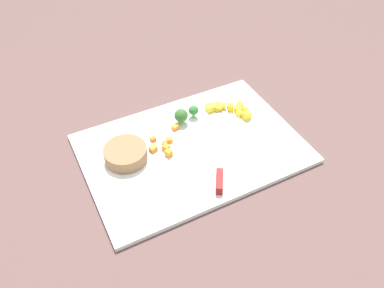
# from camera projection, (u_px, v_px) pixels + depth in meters

# --- Properties ---
(ground_plane) EXTENTS (4.00, 4.00, 0.00)m
(ground_plane) POSITION_uv_depth(u_px,v_px,m) (192.00, 150.00, 0.94)
(ground_plane) COLOR brown
(cutting_board) EXTENTS (0.51, 0.35, 0.01)m
(cutting_board) POSITION_uv_depth(u_px,v_px,m) (192.00, 149.00, 0.93)
(cutting_board) COLOR white
(cutting_board) RESTS_ON ground_plane
(prep_bowl) EXTENTS (0.10, 0.10, 0.03)m
(prep_bowl) POSITION_uv_depth(u_px,v_px,m) (126.00, 154.00, 0.89)
(prep_bowl) COLOR olive
(prep_bowl) RESTS_ON cutting_board
(chef_knife) EXTENTS (0.19, 0.29, 0.02)m
(chef_knife) POSITION_uv_depth(u_px,v_px,m) (221.00, 156.00, 0.90)
(chef_knife) COLOR silver
(chef_knife) RESTS_ON cutting_board
(carrot_dice_0) EXTENTS (0.02, 0.02, 0.01)m
(carrot_dice_0) POSITION_uv_depth(u_px,v_px,m) (153.00, 149.00, 0.92)
(carrot_dice_0) COLOR orange
(carrot_dice_0) RESTS_ON cutting_board
(carrot_dice_1) EXTENTS (0.02, 0.02, 0.01)m
(carrot_dice_1) POSITION_uv_depth(u_px,v_px,m) (166.00, 148.00, 0.92)
(carrot_dice_1) COLOR orange
(carrot_dice_1) RESTS_ON cutting_board
(carrot_dice_2) EXTENTS (0.02, 0.02, 0.01)m
(carrot_dice_2) POSITION_uv_depth(u_px,v_px,m) (175.00, 127.00, 0.97)
(carrot_dice_2) COLOR orange
(carrot_dice_2) RESTS_ON cutting_board
(carrot_dice_3) EXTENTS (0.02, 0.02, 0.02)m
(carrot_dice_3) POSITION_uv_depth(u_px,v_px,m) (169.00, 154.00, 0.90)
(carrot_dice_3) COLOR orange
(carrot_dice_3) RESTS_ON cutting_board
(carrot_dice_4) EXTENTS (0.01, 0.01, 0.01)m
(carrot_dice_4) POSITION_uv_depth(u_px,v_px,m) (153.00, 139.00, 0.94)
(carrot_dice_4) COLOR orange
(carrot_dice_4) RESTS_ON cutting_board
(carrot_dice_5) EXTENTS (0.02, 0.02, 0.01)m
(carrot_dice_5) POSITION_uv_depth(u_px,v_px,m) (169.00, 140.00, 0.94)
(carrot_dice_5) COLOR orange
(carrot_dice_5) RESTS_ON cutting_board
(carrot_dice_6) EXTENTS (0.02, 0.02, 0.01)m
(carrot_dice_6) POSITION_uv_depth(u_px,v_px,m) (165.00, 144.00, 0.93)
(carrot_dice_6) COLOR orange
(carrot_dice_6) RESTS_ON cutting_board
(pepper_dice_0) EXTENTS (0.02, 0.02, 0.01)m
(pepper_dice_0) POSITION_uv_depth(u_px,v_px,m) (240.00, 114.00, 1.01)
(pepper_dice_0) COLOR yellow
(pepper_dice_0) RESTS_ON cutting_board
(pepper_dice_1) EXTENTS (0.02, 0.02, 0.01)m
(pepper_dice_1) POSITION_uv_depth(u_px,v_px,m) (245.00, 110.00, 1.02)
(pepper_dice_1) COLOR yellow
(pepper_dice_1) RESTS_ON cutting_board
(pepper_dice_2) EXTENTS (0.02, 0.02, 0.02)m
(pepper_dice_2) POSITION_uv_depth(u_px,v_px,m) (211.00, 108.00, 1.02)
(pepper_dice_2) COLOR yellow
(pepper_dice_2) RESTS_ON cutting_board
(pepper_dice_3) EXTENTS (0.02, 0.02, 0.02)m
(pepper_dice_3) POSITION_uv_depth(u_px,v_px,m) (247.00, 115.00, 1.00)
(pepper_dice_3) COLOR yellow
(pepper_dice_3) RESTS_ON cutting_board
(pepper_dice_4) EXTENTS (0.02, 0.02, 0.02)m
(pepper_dice_4) POSITION_uv_depth(u_px,v_px,m) (223.00, 107.00, 1.02)
(pepper_dice_4) COLOR yellow
(pepper_dice_4) RESTS_ON cutting_board
(pepper_dice_5) EXTENTS (0.02, 0.02, 0.02)m
(pepper_dice_5) POSITION_uv_depth(u_px,v_px,m) (230.00, 107.00, 1.02)
(pepper_dice_5) COLOR yellow
(pepper_dice_5) RESTS_ON cutting_board
(pepper_dice_6) EXTENTS (0.02, 0.02, 0.01)m
(pepper_dice_6) POSITION_uv_depth(u_px,v_px,m) (218.00, 105.00, 1.03)
(pepper_dice_6) COLOR yellow
(pepper_dice_6) RESTS_ON cutting_board
(pepper_dice_7) EXTENTS (0.02, 0.02, 0.01)m
(pepper_dice_7) POSITION_uv_depth(u_px,v_px,m) (219.00, 109.00, 1.02)
(pepper_dice_7) COLOR gold
(pepper_dice_7) RESTS_ON cutting_board
(pepper_dice_8) EXTENTS (0.02, 0.02, 0.01)m
(pepper_dice_8) POSITION_uv_depth(u_px,v_px,m) (238.00, 110.00, 1.01)
(pepper_dice_8) COLOR yellow
(pepper_dice_8) RESTS_ON cutting_board
(pepper_dice_9) EXTENTS (0.03, 0.02, 0.01)m
(pepper_dice_9) POSITION_uv_depth(u_px,v_px,m) (240.00, 106.00, 1.03)
(pepper_dice_9) COLOR yellow
(pepper_dice_9) RESTS_ON cutting_board
(broccoli_floret_0) EXTENTS (0.03, 0.03, 0.04)m
(broccoli_floret_0) POSITION_uv_depth(u_px,v_px,m) (181.00, 116.00, 0.97)
(broccoli_floret_0) COLOR #87B45B
(broccoli_floret_0) RESTS_ON cutting_board
(broccoli_floret_1) EXTENTS (0.03, 0.03, 0.03)m
(broccoli_floret_1) POSITION_uv_depth(u_px,v_px,m) (194.00, 110.00, 0.99)
(broccoli_floret_1) COLOR #8BBD64
(broccoli_floret_1) RESTS_ON cutting_board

